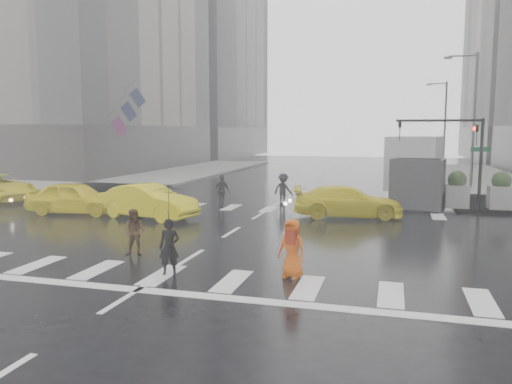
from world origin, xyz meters
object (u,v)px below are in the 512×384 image
(pedestrian_orange, at_px, (292,248))
(taxi_mid, at_px, (148,201))
(taxi_front, at_px, (75,198))
(box_truck, at_px, (416,168))
(traffic_signal_pole, at_px, (459,145))
(pedestrian_brown, at_px, (135,232))

(pedestrian_orange, relative_size, taxi_mid, 0.34)
(taxi_front, distance_m, taxi_mid, 3.91)
(taxi_mid, height_order, box_truck, box_truck)
(box_truck, bearing_deg, pedestrian_orange, -93.50)
(pedestrian_orange, xyz_separation_m, taxi_front, (-11.91, 7.46, -0.04))
(traffic_signal_pole, relative_size, taxi_mid, 0.97)
(pedestrian_brown, distance_m, taxi_front, 9.19)
(pedestrian_brown, height_order, pedestrian_orange, pedestrian_orange)
(traffic_signal_pole, xyz_separation_m, taxi_mid, (-13.57, -6.01, -2.46))
(traffic_signal_pole, xyz_separation_m, taxi_front, (-17.48, -5.83, -2.45))
(pedestrian_brown, height_order, taxi_mid, taxi_mid)
(pedestrian_brown, distance_m, pedestrian_orange, 5.38)
(taxi_front, bearing_deg, pedestrian_orange, -128.37)
(taxi_front, height_order, taxi_mid, taxi_front)
(pedestrian_orange, relative_size, box_truck, 0.23)
(pedestrian_orange, xyz_separation_m, box_truck, (3.69, 15.43, 1.12))
(pedestrian_brown, height_order, taxi_front, taxi_front)
(traffic_signal_pole, relative_size, taxi_front, 1.00)
(pedestrian_brown, bearing_deg, taxi_front, 126.46)
(taxi_mid, bearing_deg, pedestrian_orange, -119.66)
(taxi_mid, distance_m, box_truck, 14.30)
(traffic_signal_pole, distance_m, taxi_front, 18.59)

